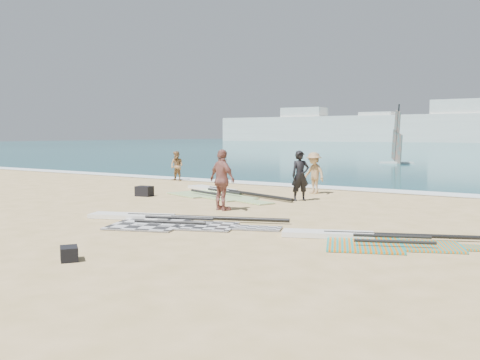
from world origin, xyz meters
The scene contains 12 objects.
ground centered at (0.00, 0.00, 0.00)m, with size 300.00×300.00×0.00m, color #D5B17D.
surf_line centered at (0.00, 12.30, 0.00)m, with size 300.00×1.20×0.04m, color white.
rig_grey centered at (0.02, 1.28, 0.05)m, with size 5.80×3.43×0.20m.
rig_green centered at (-2.77, 7.75, 0.05)m, with size 6.28×3.89×0.21m.
rig_orange centered at (5.65, 1.85, 0.05)m, with size 5.04×3.11×0.20m.
gear_bag_near centered at (-4.75, 5.57, 0.19)m, with size 0.61×0.44×0.39m, color black.
gear_bag_far centered at (1.44, -3.01, 0.13)m, with size 0.45×0.31×0.27m, color black.
person_wetsuit centered at (0.94, 7.61, 0.90)m, with size 0.66×0.43×1.81m, color black.
beachgoer_left centered at (-8.09, 11.50, 0.76)m, with size 0.74×0.58×1.53m, color #987249.
beachgoer_mid centered at (0.35, 9.96, 0.83)m, with size 1.08×0.62×1.67m, color #A88358.
beachgoer_back centered at (0.01, 4.07, 0.96)m, with size 1.13×0.47×1.93m, color #965950.
windsurfer_left centered at (-3.25, 32.66, 1.36)m, with size 2.63×2.77×4.77m.
Camera 1 is at (9.63, -9.56, 2.40)m, focal length 40.00 mm.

